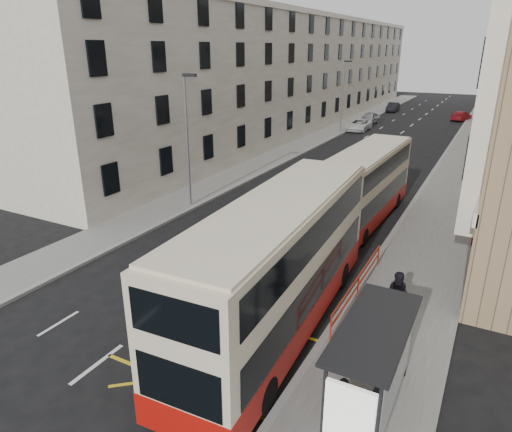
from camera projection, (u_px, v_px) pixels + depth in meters
The scene contains 20 objects.
ground at pixel (140, 332), 16.30m from camera, with size 200.00×200.00×0.00m, color black.
pavement_right at pixel (462, 170), 37.56m from camera, with size 4.00×120.00×0.15m, color #63625E.
pavement_left at pixel (290, 151), 44.39m from camera, with size 3.00×120.00×0.15m, color #63625E.
kerb_right at pixel (436, 167), 38.44m from camera, with size 0.25×120.00×0.15m, color gray.
kerb_left at pixel (304, 152), 43.73m from camera, with size 0.25×120.00×0.15m, color gray.
road_markings at pixel (401, 134), 53.52m from camera, with size 10.00×110.00×0.01m, color silver, non-canonical shape.
terrace_left at pixel (299, 73), 57.58m from camera, with size 9.18×79.00×13.25m.
bus_shelter at pixel (375, 359), 11.55m from camera, with size 1.65×4.25×2.70m.
guard_railing at pixel (359, 282), 18.00m from camera, with size 0.06×6.56×1.01m.
street_lamp_near at pixel (188, 134), 27.41m from camera, with size 0.93×0.18×8.00m.
street_lamp_far at pixel (343, 93), 52.22m from camera, with size 0.93×0.18×8.00m.
double_decker_front at pixel (279, 266), 15.70m from camera, with size 3.36×12.34×4.88m.
double_decker_rear at pixel (365, 186), 25.85m from camera, with size 2.79×10.70×4.24m.
pedestrian_near at pixel (342, 403), 11.76m from camera, with size 0.57×0.38×1.57m, color black.
pedestrian_mid at pixel (398, 296), 16.56m from camera, with size 0.90×0.70×1.85m, color black.
pedestrian_far at pixel (375, 314), 15.70m from camera, with size 0.90×0.38×1.54m, color black.
white_van at pixel (359, 125), 55.23m from camera, with size 2.24×4.87×1.35m, color silver.
car_silver at pixel (369, 118), 59.94m from camera, with size 1.80×4.47×1.52m, color #9D9FA4.
car_dark at pixel (393, 107), 71.52m from camera, with size 1.47×4.21×1.39m, color black.
car_red at pixel (461, 116), 62.85m from camera, with size 1.80×4.43×1.28m, color maroon.
Camera 1 is at (10.18, -10.25, 9.56)m, focal length 32.00 mm.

